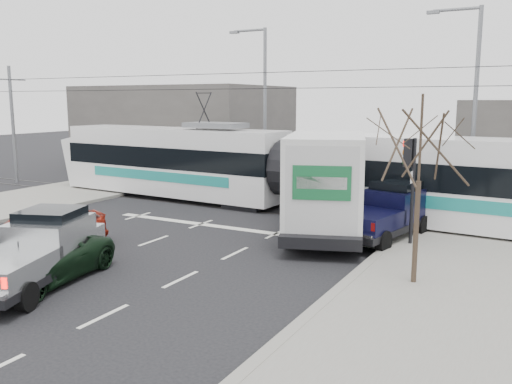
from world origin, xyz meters
The scene contains 15 objects.
ground centered at (0.00, 0.00, 0.00)m, with size 120.00×120.00×0.00m, color black.
sidewalk_right centered at (9.00, 0.00, 0.07)m, with size 6.00×60.00×0.15m, color gray.
rails centered at (0.00, 10.00, 0.01)m, with size 60.00×1.60×0.03m, color #33302D.
building_left centered at (-14.00, 22.00, 3.00)m, with size 14.00×10.00×6.00m, color #615B57.
bare_tree centered at (7.60, 2.50, 3.79)m, with size 2.40×2.40×5.00m.
traffic_signal centered at (6.47, 6.50, 2.74)m, with size 0.44×0.44×3.60m.
street_lamp_near centered at (7.31, 14.00, 5.11)m, with size 2.38×0.25×9.00m.
street_lamp_far centered at (-4.19, 16.00, 5.11)m, with size 2.38×0.25×9.00m.
catenary centered at (0.00, 10.00, 3.88)m, with size 60.00×0.20×7.00m.
tram centered at (0.28, 10.12, 1.89)m, with size 26.20×4.07×5.33m.
silver_pickup centered at (-1.60, -2.00, 0.96)m, with size 3.45×5.58×1.92m.
box_truck centered at (3.37, 6.80, 1.87)m, with size 4.89×8.01×3.79m.
navy_pickup centered at (5.56, 7.31, 1.01)m, with size 2.70×5.09×2.04m.
green_car centered at (-1.53, -2.04, 0.63)m, with size 2.08×4.51×1.25m, color black.
red_car centered at (-4.27, 0.13, 0.76)m, with size 1.79×4.44×1.51m, color maroon.
Camera 1 is at (10.55, -11.82, 4.98)m, focal length 38.00 mm.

